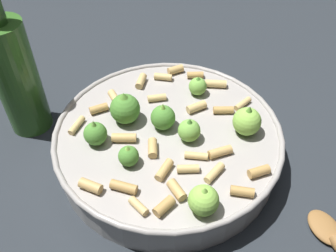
% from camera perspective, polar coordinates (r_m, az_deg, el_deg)
% --- Properties ---
extents(ground_plane, '(2.40, 2.40, 0.00)m').
position_cam_1_polar(ground_plane, '(0.55, 0.00, -4.51)').
color(ground_plane, '#23282D').
extents(cooking_pan, '(0.32, 0.32, 0.10)m').
position_cam_1_polar(cooking_pan, '(0.53, 0.02, -2.31)').
color(cooking_pan, '#9E9993').
rests_on(cooking_pan, ground).
extents(olive_oil_bottle, '(0.06, 0.06, 0.23)m').
position_cam_1_polar(olive_oil_bottle, '(0.58, -22.63, 7.24)').
color(olive_oil_bottle, '#336023').
rests_on(olive_oil_bottle, ground).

